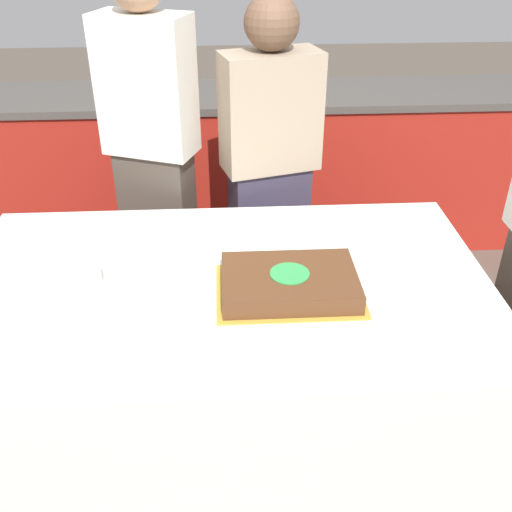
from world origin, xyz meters
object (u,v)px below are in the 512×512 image
at_px(cake, 289,283).
at_px(plate_stack, 66,281).
at_px(person_cutting_cake, 270,172).
at_px(person_standing_back, 153,157).

bearing_deg(cake, plate_stack, 175.78).
bearing_deg(person_cutting_cake, cake, 74.57).
height_order(cake, plate_stack, cake).
bearing_deg(person_cutting_cake, plate_stack, 31.23).
relative_size(person_cutting_cake, person_standing_back, 0.91).
bearing_deg(plate_stack, person_cutting_cake, 46.66).
height_order(cake, person_standing_back, person_standing_back).
distance_m(cake, person_cutting_cake, 0.84).
xyz_separation_m(cake, person_standing_back, (-0.51, 0.84, 0.11)).
height_order(plate_stack, person_cutting_cake, person_cutting_cake).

